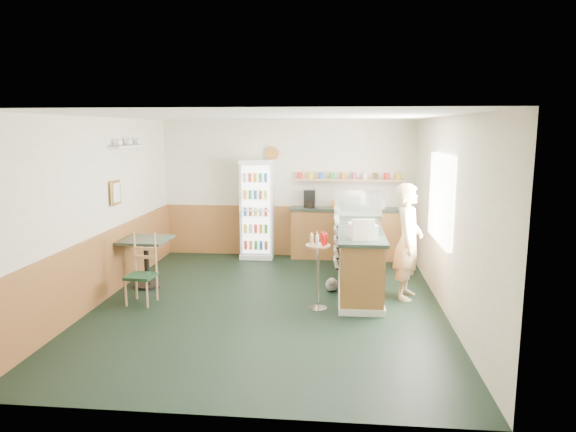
# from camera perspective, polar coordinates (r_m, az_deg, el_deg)

# --- Properties ---
(ground) EXTENTS (6.00, 6.00, 0.00)m
(ground) POSITION_cam_1_polar(r_m,az_deg,el_deg) (7.63, -2.26, -9.70)
(ground) COLOR black
(ground) RESTS_ON ground
(room_envelope) EXTENTS (5.04, 6.02, 2.72)m
(room_envelope) POSITION_cam_1_polar(r_m,az_deg,el_deg) (8.02, -3.23, 2.45)
(room_envelope) COLOR beige
(room_envelope) RESTS_ON ground
(service_counter) EXTENTS (0.68, 3.01, 1.01)m
(service_counter) POSITION_cam_1_polar(r_m,az_deg,el_deg) (8.47, 7.84, -4.56)
(service_counter) COLOR olive
(service_counter) RESTS_ON ground
(back_counter) EXTENTS (2.24, 0.42, 1.69)m
(back_counter) POSITION_cam_1_polar(r_m,az_deg,el_deg) (10.13, 6.56, -1.66)
(back_counter) COLOR olive
(back_counter) RESTS_ON ground
(drinks_fridge) EXTENTS (0.64, 0.54, 1.94)m
(drinks_fridge) POSITION_cam_1_polar(r_m,az_deg,el_deg) (10.12, -3.43, 0.78)
(drinks_fridge) COLOR silver
(drinks_fridge) RESTS_ON ground
(display_case) EXTENTS (0.81, 0.42, 0.46)m
(display_case) POSITION_cam_1_polar(r_m,az_deg,el_deg) (8.99, 7.78, 1.32)
(display_case) COLOR silver
(display_case) RESTS_ON service_counter
(cash_register) EXTENTS (0.42, 0.43, 0.20)m
(cash_register) POSITION_cam_1_polar(r_m,az_deg,el_deg) (7.29, 8.27, -1.65)
(cash_register) COLOR beige
(cash_register) RESTS_ON service_counter
(shopkeeper) EXTENTS (0.55, 0.67, 1.74)m
(shopkeeper) POSITION_cam_1_polar(r_m,az_deg,el_deg) (7.85, 13.19, -2.79)
(shopkeeper) COLOR tan
(shopkeeper) RESTS_ON ground
(condiment_stand) EXTENTS (0.35, 0.35, 1.09)m
(condiment_stand) POSITION_cam_1_polar(r_m,az_deg,el_deg) (7.22, 3.35, -4.89)
(condiment_stand) COLOR silver
(condiment_stand) RESTS_ON ground
(newspaper_rack) EXTENTS (0.09, 0.43, 0.87)m
(newspaper_rack) POSITION_cam_1_polar(r_m,az_deg,el_deg) (8.63, 5.44, -2.88)
(newspaper_rack) COLOR black
(newspaper_rack) RESTS_ON ground
(cafe_table) EXTENTS (0.76, 0.76, 0.80)m
(cafe_table) POSITION_cam_1_polar(r_m,az_deg,el_deg) (8.56, -15.47, -3.99)
(cafe_table) COLOR black
(cafe_table) RESTS_ON ground
(cafe_chair) EXTENTS (0.41, 0.41, 1.03)m
(cafe_chair) POSITION_cam_1_polar(r_m,az_deg,el_deg) (7.86, -15.85, -5.41)
(cafe_chair) COLOR #15311C
(cafe_chair) RESTS_ON ground
(dog_doorstop) EXTENTS (0.20, 0.26, 0.25)m
(dog_doorstop) POSITION_cam_1_polar(r_m,az_deg,el_deg) (8.17, 4.90, -7.56)
(dog_doorstop) COLOR gray
(dog_doorstop) RESTS_ON ground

